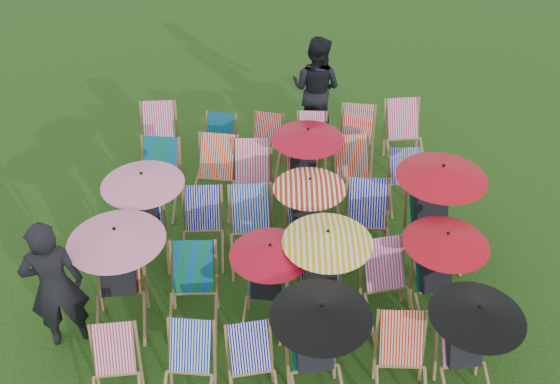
{
  "coord_description": "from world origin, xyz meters",
  "views": [
    {
      "loc": [
        -0.14,
        -6.57,
        6.23
      ],
      "look_at": [
        -0.08,
        0.37,
        0.9
      ],
      "focal_mm": 40.0,
      "sensor_mm": 36.0,
      "label": 1
    }
  ],
  "objects_px": {
    "deckchair_29": "(406,136)",
    "person_rear": "(316,89)",
    "deckchair_5": "(469,349)",
    "person_left": "(55,285)",
    "deckchair_0": "(114,375)"
  },
  "relations": [
    {
      "from": "deckchair_5",
      "to": "person_rear",
      "type": "distance_m",
      "value": 5.64
    },
    {
      "from": "deckchair_0",
      "to": "person_rear",
      "type": "height_order",
      "value": "person_rear"
    },
    {
      "from": "deckchair_0",
      "to": "person_left",
      "type": "distance_m",
      "value": 1.3
    },
    {
      "from": "deckchair_29",
      "to": "person_rear",
      "type": "height_order",
      "value": "person_rear"
    },
    {
      "from": "deckchair_0",
      "to": "person_left",
      "type": "relative_size",
      "value": 0.46
    },
    {
      "from": "deckchair_5",
      "to": "person_rear",
      "type": "bearing_deg",
      "value": 96.28
    },
    {
      "from": "deckchair_29",
      "to": "person_rear",
      "type": "distance_m",
      "value": 1.79
    },
    {
      "from": "deckchair_0",
      "to": "deckchair_29",
      "type": "relative_size",
      "value": 0.85
    },
    {
      "from": "deckchair_29",
      "to": "deckchair_5",
      "type": "bearing_deg",
      "value": -96.85
    },
    {
      "from": "person_rear",
      "to": "deckchair_0",
      "type": "bearing_deg",
      "value": 93.65
    },
    {
      "from": "deckchair_0",
      "to": "deckchair_5",
      "type": "xyz_separation_m",
      "value": [
        3.93,
        0.15,
        0.23
      ]
    },
    {
      "from": "deckchair_0",
      "to": "person_rear",
      "type": "xyz_separation_m",
      "value": [
        2.52,
        5.6,
        0.54
      ]
    },
    {
      "from": "deckchair_5",
      "to": "person_left",
      "type": "xyz_separation_m",
      "value": [
        -4.73,
        0.74,
        0.28
      ]
    },
    {
      "from": "person_rear",
      "to": "deckchair_5",
      "type": "bearing_deg",
      "value": 132.4
    },
    {
      "from": "deckchair_29",
      "to": "deckchair_0",
      "type": "bearing_deg",
      "value": -135.97
    }
  ]
}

